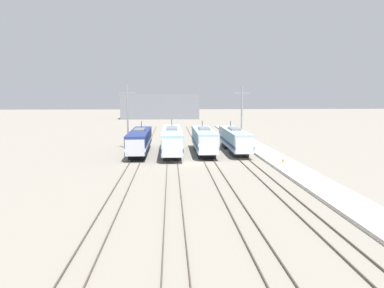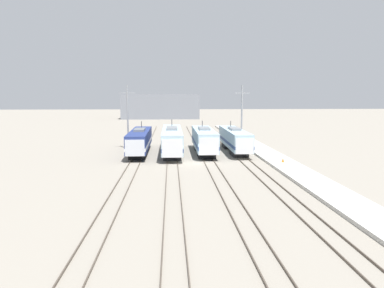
{
  "view_description": "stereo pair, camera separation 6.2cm",
  "coord_description": "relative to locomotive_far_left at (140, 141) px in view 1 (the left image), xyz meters",
  "views": [
    {
      "loc": [
        -2.8,
        -51.16,
        9.35
      ],
      "look_at": [
        0.23,
        1.6,
        2.44
      ],
      "focal_mm": 35.0,
      "sensor_mm": 36.0,
      "label": 1
    },
    {
      "loc": [
        -2.74,
        -51.16,
        9.35
      ],
      "look_at": [
        0.23,
        1.6,
        2.44
      ],
      "focal_mm": 35.0,
      "sensor_mm": 36.0,
      "label": 2
    }
  ],
  "objects": [
    {
      "name": "platform",
      "position": [
        20.22,
        -8.56,
        -1.9
      ],
      "size": [
        4.0,
        120.0,
        0.34
      ],
      "color": "#B7B5AD",
      "rests_on": "ground_plane"
    },
    {
      "name": "depot_building",
      "position": [
        0.89,
        90.54,
        2.79
      ],
      "size": [
        30.58,
        9.92,
        9.72
      ],
      "color": "gray",
      "rests_on": "ground_plane"
    },
    {
      "name": "rail_pair_far_left",
      "position": [
        0.0,
        -8.56,
        -2.0
      ],
      "size": [
        1.5,
        120.0,
        0.15
      ],
      "color": "#4C4238",
      "rests_on": "ground_plane"
    },
    {
      "name": "rail_pair_center_left",
      "position": [
        5.19,
        -8.56,
        -2.0
      ],
      "size": [
        1.51,
        120.0,
        0.15
      ],
      "color": "#4C4238",
      "rests_on": "ground_plane"
    },
    {
      "name": "locomotive_center_left",
      "position": [
        5.19,
        -0.27,
        0.11
      ],
      "size": [
        3.12,
        19.87,
        5.28
      ],
      "color": "#232326",
      "rests_on": "ground_plane"
    },
    {
      "name": "ground_plane",
      "position": [
        7.78,
        -8.56,
        -2.08
      ],
      "size": [
        400.0,
        400.0,
        0.0
      ],
      "primitive_type": "plane",
      "color": "gray"
    },
    {
      "name": "catenary_tower_left",
      "position": [
        -2.44,
        5.44,
        3.72
      ],
      "size": [
        2.58,
        0.29,
        11.06
      ],
      "color": "gray",
      "rests_on": "ground_plane"
    },
    {
      "name": "locomotive_far_left",
      "position": [
        0.0,
        0.0,
        0.0
      ],
      "size": [
        2.98,
        17.49,
        4.94
      ],
      "color": "black",
      "rests_on": "ground_plane"
    },
    {
      "name": "locomotive_far_right",
      "position": [
        15.56,
        1.2,
        -0.0
      ],
      "size": [
        2.88,
        17.91,
        4.85
      ],
      "color": "#232326",
      "rests_on": "ground_plane"
    },
    {
      "name": "rail_pair_far_right",
      "position": [
        15.56,
        -8.56,
        -2.0
      ],
      "size": [
        1.5,
        120.0,
        0.15
      ],
      "color": "#4C4238",
      "rests_on": "ground_plane"
    },
    {
      "name": "traffic_cone",
      "position": [
        20.17,
        -10.53,
        -1.46
      ],
      "size": [
        0.37,
        0.37,
        0.55
      ],
      "color": "orange",
      "rests_on": "platform"
    },
    {
      "name": "rail_pair_center_right",
      "position": [
        10.37,
        -8.56,
        -2.0
      ],
      "size": [
        1.51,
        120.0,
        0.15
      ],
      "color": "#4C4238",
      "rests_on": "ground_plane"
    },
    {
      "name": "locomotive_center_right",
      "position": [
        10.37,
        -0.33,
        0.09
      ],
      "size": [
        3.1,
        16.16,
        5.04
      ],
      "color": "#232326",
      "rests_on": "ground_plane"
    },
    {
      "name": "catenary_tower_right",
      "position": [
        17.47,
        5.44,
        3.72
      ],
      "size": [
        2.58,
        0.29,
        11.06
      ],
      "color": "gray",
      "rests_on": "ground_plane"
    }
  ]
}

